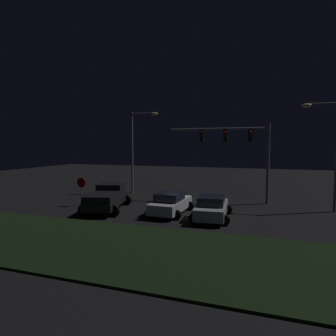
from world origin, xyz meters
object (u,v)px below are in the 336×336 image
car_sedan (212,207)px  traffic_signal_gantry (237,143)px  street_lamp_right (329,142)px  street_lamp_left (137,142)px  car_sedan_far (171,203)px  stop_sign (81,186)px  pickup_truck (108,196)px

car_sedan → traffic_signal_gantry: (0.91, 6.26, 4.16)m
traffic_signal_gantry → street_lamp_right: street_lamp_right is taller
street_lamp_left → traffic_signal_gantry: bearing=-9.0°
car_sedan_far → stop_sign: bearing=89.7°
car_sedan → car_sedan_far: bearing=77.0°
stop_sign → pickup_truck: bearing=-10.4°
traffic_signal_gantry → pickup_truck: bearing=-145.2°
street_lamp_left → car_sedan_far: bearing=-51.4°
car_sedan → street_lamp_left: size_ratio=0.57×
street_lamp_right → stop_sign: street_lamp_right is taller
pickup_truck → street_lamp_right: 16.34m
traffic_signal_gantry → stop_sign: 12.99m
street_lamp_left → stop_sign: street_lamp_left is taller
pickup_truck → street_lamp_left: bearing=-6.4°
pickup_truck → car_sedan_far: size_ratio=1.29×
pickup_truck → street_lamp_right: size_ratio=0.73×
car_sedan → stop_sign: bearing=81.9°
pickup_truck → street_lamp_right: (15.18, 4.58, 3.94)m
car_sedan_far → street_lamp_left: bearing=40.1°
pickup_truck → car_sedan: (7.76, -0.22, -0.26)m
car_sedan_far → street_lamp_left: (-5.86, 7.34, 4.31)m
traffic_signal_gantry → stop_sign: bearing=-153.7°
traffic_signal_gantry → street_lamp_left: (-9.73, 1.54, 0.15)m
stop_sign → car_sedan: bearing=-3.8°
street_lamp_left → street_lamp_right: size_ratio=1.02×
street_lamp_right → street_lamp_left: bearing=169.6°
car_sedan → traffic_signal_gantry: bearing=-12.6°
car_sedan → street_lamp_left: 12.53m
car_sedan_far → pickup_truck: bearing=94.3°
pickup_truck → traffic_signal_gantry: size_ratio=0.69×
street_lamp_right → stop_sign: 18.54m
pickup_truck → stop_sign: (-2.58, 0.47, 0.56)m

